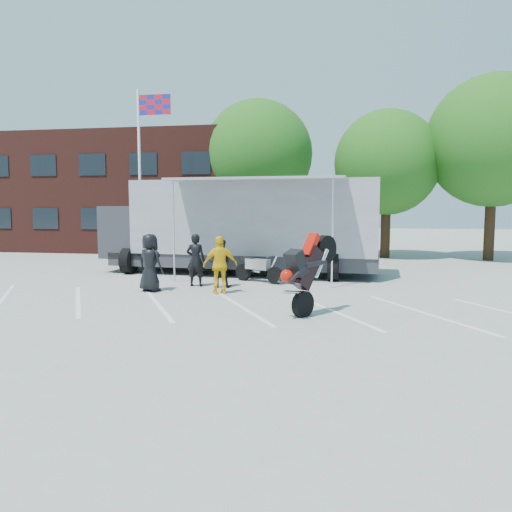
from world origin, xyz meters
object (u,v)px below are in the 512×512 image
(tree_left, at_px, (258,155))
(stunt_bike_rider, at_px, (321,312))
(flagpole, at_px, (144,155))
(spectator_hivis, at_px, (220,265))
(tree_right, at_px, (494,141))
(spectator_leather_a, at_px, (150,263))
(spectator_leather_c, at_px, (220,263))
(spectator_leather_b, at_px, (196,260))
(tree_mid, at_px, (387,163))
(parked_motorcycle, at_px, (259,282))
(transporter_truck, at_px, (243,274))

(tree_left, bearing_deg, stunt_bike_rider, -74.11)
(tree_left, bearing_deg, flagpole, -125.28)
(flagpole, relative_size, spectator_hivis, 4.43)
(stunt_bike_rider, xyz_separation_m, spectator_hivis, (-3.23, 2.21, 0.90))
(tree_right, bearing_deg, stunt_bike_rider, -118.86)
(stunt_bike_rider, bearing_deg, flagpole, 168.63)
(spectator_leather_a, height_order, spectator_leather_c, spectator_leather_a)
(spectator_leather_b, bearing_deg, tree_mid, -123.47)
(spectator_leather_a, bearing_deg, parked_motorcycle, -121.15)
(tree_mid, height_order, spectator_leather_a, tree_mid)
(spectator_leather_c, bearing_deg, stunt_bike_rider, 131.78)
(spectator_leather_a, bearing_deg, stunt_bike_rider, 178.05)
(tree_mid, height_order, spectator_leather_c, tree_mid)
(tree_left, xyz_separation_m, parked_motorcycle, (1.92, -10.64, -5.57))
(spectator_leather_b, bearing_deg, spectator_leather_a, 47.36)
(flagpole, distance_m, spectator_leather_a, 8.79)
(spectator_leather_c, bearing_deg, flagpole, -53.45)
(tree_mid, distance_m, spectator_leather_a, 15.15)
(transporter_truck, xyz_separation_m, stunt_bike_rider, (3.46, -6.87, 0.00))
(stunt_bike_rider, height_order, spectator_leather_a, spectator_leather_a)
(tree_mid, distance_m, spectator_leather_b, 13.57)
(flagpole, relative_size, stunt_bike_rider, 3.60)
(tree_right, xyz_separation_m, stunt_bike_rider, (-7.63, -13.85, -5.88))
(stunt_bike_rider, distance_m, spectator_hivis, 4.02)
(spectator_leather_c, distance_m, spectator_hivis, 1.26)
(tree_left, distance_m, tree_mid, 7.10)
(tree_right, height_order, spectator_leather_a, tree_right)
(stunt_bike_rider, relative_size, spectator_leather_a, 1.20)
(tree_left, relative_size, spectator_leather_c, 5.34)
(tree_right, height_order, parked_motorcycle, tree_right)
(spectator_leather_b, distance_m, spectator_leather_c, 0.87)
(flagpole, xyz_separation_m, tree_mid, (11.24, 5.00, -0.11))
(spectator_leather_a, bearing_deg, spectator_hivis, -160.35)
(stunt_bike_rider, distance_m, spectator_leather_a, 6.03)
(tree_right, xyz_separation_m, spectator_leather_b, (-12.03, -10.37, -4.98))
(stunt_bike_rider, height_order, spectator_leather_b, spectator_leather_b)
(transporter_truck, xyz_separation_m, parked_motorcycle, (1.01, -2.16, 0.00))
(tree_left, height_order, transporter_truck, tree_left)
(spectator_hivis, bearing_deg, spectator_leather_a, -22.39)
(spectator_leather_c, bearing_deg, tree_left, -90.11)
(tree_mid, xyz_separation_m, spectator_leather_c, (-6.17, -10.91, -4.14))
(stunt_bike_rider, distance_m, spectator_leather_b, 5.68)
(transporter_truck, distance_m, spectator_leather_a, 5.16)
(tree_left, distance_m, spectator_leather_a, 13.96)
(spectator_leather_a, relative_size, spectator_leather_b, 1.03)
(tree_mid, height_order, tree_right, tree_right)
(tree_right, distance_m, transporter_truck, 14.36)
(tree_mid, distance_m, tree_right, 5.11)
(spectator_hivis, bearing_deg, tree_mid, -137.79)
(tree_left, distance_m, spectator_leather_b, 12.76)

